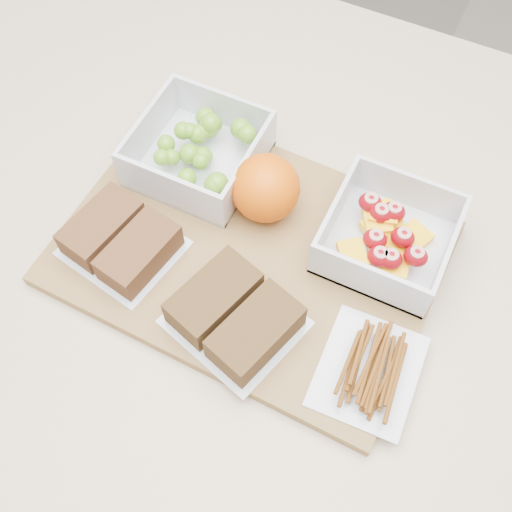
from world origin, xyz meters
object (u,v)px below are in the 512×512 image
object	(u,v)px
orange	(266,188)
pretzel_bag	(370,367)
cutting_board	(250,253)
sandwich_bag_center	(235,315)
fruit_container	(387,237)
grape_container	(201,150)
sandwich_bag_left	(121,240)

from	to	relation	value
orange	pretzel_bag	bearing A→B (deg)	-36.91
cutting_board	sandwich_bag_center	xyz separation A→B (m)	(0.03, -0.09, 0.03)
orange	pretzel_bag	xyz separation A→B (m)	(0.18, -0.14, -0.03)
orange	fruit_container	bearing A→B (deg)	3.81
grape_container	fruit_container	xyz separation A→B (m)	(0.24, -0.02, -0.00)
cutting_board	sandwich_bag_left	distance (m)	0.15
fruit_container	sandwich_bag_center	world-z (taller)	fruit_container
sandwich_bag_left	pretzel_bag	xyz separation A→B (m)	(0.31, -0.02, -0.01)
grape_container	sandwich_bag_center	size ratio (longest dim) A/B	0.91
grape_container	sandwich_bag_left	bearing A→B (deg)	-99.36
cutting_board	fruit_container	world-z (taller)	fruit_container
grape_container	sandwich_bag_center	xyz separation A→B (m)	(0.13, -0.18, -0.01)
sandwich_bag_center	fruit_container	bearing A→B (deg)	54.77
orange	sandwich_bag_left	distance (m)	0.17
fruit_container	sandwich_bag_left	size ratio (longest dim) A/B	0.98
sandwich_bag_center	pretzel_bag	bearing A→B (deg)	4.24
fruit_container	pretzel_bag	size ratio (longest dim) A/B	1.08
cutting_board	pretzel_bag	bearing A→B (deg)	-22.43
sandwich_bag_center	sandwich_bag_left	bearing A→B (deg)	170.27
cutting_board	sandwich_bag_center	world-z (taller)	sandwich_bag_center
cutting_board	pretzel_bag	size ratio (longest dim) A/B	3.34
fruit_container	sandwich_bag_left	bearing A→B (deg)	-153.96
cutting_board	sandwich_bag_left	bearing A→B (deg)	-153.12
cutting_board	sandwich_bag_center	size ratio (longest dim) A/B	2.68
grape_container	fruit_container	size ratio (longest dim) A/B	1.05
sandwich_bag_left	sandwich_bag_center	world-z (taller)	sandwich_bag_center
orange	sandwich_bag_center	world-z (taller)	orange
orange	pretzel_bag	world-z (taller)	orange
pretzel_bag	fruit_container	bearing A→B (deg)	104.02
pretzel_bag	sandwich_bag_left	bearing A→B (deg)	177.02
grape_container	sandwich_bag_left	size ratio (longest dim) A/B	1.03
cutting_board	pretzel_bag	xyz separation A→B (m)	(0.17, -0.08, 0.02)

